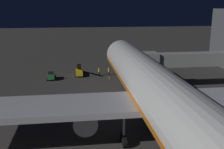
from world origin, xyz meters
TOP-DOWN VIEW (x-y plane):
  - ground_plane at (0.00, 0.00)m, footprint 320.00×320.00m
  - airliner_at_gate at (-0.00, 10.60)m, footprint 48.08×58.85m
  - jet_bridge at (-13.31, -8.32)m, footprint 25.14×3.40m
  - baggage_tug_spare at (14.98, -18.08)m, footprint 1.86×2.72m
  - belt_loader at (8.90, -21.11)m, footprint 1.96×8.01m
  - ground_crew_near_nose_gear at (2.04, -20.00)m, footprint 0.40×0.40m
  - ground_crew_marshaller_fwd at (4.31, -20.23)m, footprint 0.40×0.40m
  - traffic_cone_nose_port at (-2.20, -17.42)m, footprint 0.36×0.36m
  - traffic_cone_nose_starboard at (2.20, -17.42)m, footprint 0.36×0.36m

SIDE VIEW (x-z plane):
  - ground_plane at x=0.00m, z-range 0.00..0.00m
  - traffic_cone_nose_port at x=-2.20m, z-range 0.00..0.55m
  - traffic_cone_nose_starboard at x=2.20m, z-range 0.00..0.55m
  - baggage_tug_spare at x=14.98m, z-range -0.19..1.76m
  - belt_loader at x=8.90m, z-range -0.95..2.65m
  - ground_crew_marshaller_fwd at x=4.31m, z-range 0.10..1.93m
  - ground_crew_near_nose_gear at x=2.04m, z-range 0.10..1.94m
  - airliner_at_gate at x=0.00m, z-range -4.13..15.40m
  - jet_bridge at x=-13.31m, z-range 2.09..9.34m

